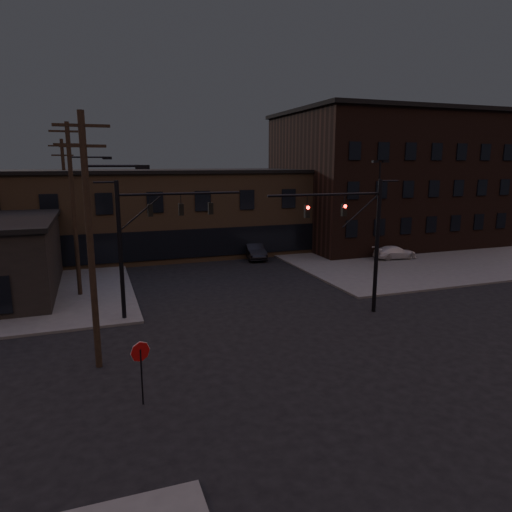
{
  "coord_description": "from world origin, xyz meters",
  "views": [
    {
      "loc": [
        -9.28,
        -18.22,
        8.91
      ],
      "look_at": [
        -0.35,
        6.77,
        3.5
      ],
      "focal_mm": 32.0,
      "sensor_mm": 36.0,
      "label": 1
    }
  ],
  "objects_px": {
    "traffic_signal_near": "(361,233)",
    "parked_car_lot_b": "(395,252)",
    "stop_sign": "(141,358)",
    "traffic_signal_far": "(143,233)",
    "car_crossing": "(254,251)",
    "parked_car_lot_a": "(368,240)"
  },
  "relations": [
    {
      "from": "traffic_signal_near",
      "to": "parked_car_lot_b",
      "type": "height_order",
      "value": "traffic_signal_near"
    },
    {
      "from": "stop_sign",
      "to": "parked_car_lot_b",
      "type": "xyz_separation_m",
      "value": [
        25.03,
        18.72,
        -1.1
      ]
    },
    {
      "from": "traffic_signal_near",
      "to": "traffic_signal_far",
      "type": "bearing_deg",
      "value": 163.83
    },
    {
      "from": "parked_car_lot_b",
      "to": "traffic_signal_near",
      "type": "bearing_deg",
      "value": 141.38
    },
    {
      "from": "traffic_signal_far",
      "to": "stop_sign",
      "type": "height_order",
      "value": "traffic_signal_far"
    },
    {
      "from": "traffic_signal_near",
      "to": "stop_sign",
      "type": "bearing_deg",
      "value": -154.1
    },
    {
      "from": "parked_car_lot_b",
      "to": "car_crossing",
      "type": "distance_m",
      "value": 13.21
    },
    {
      "from": "traffic_signal_far",
      "to": "car_crossing",
      "type": "height_order",
      "value": "traffic_signal_far"
    },
    {
      "from": "traffic_signal_far",
      "to": "stop_sign",
      "type": "bearing_deg",
      "value": -97.32
    },
    {
      "from": "traffic_signal_far",
      "to": "parked_car_lot_b",
      "type": "distance_m",
      "value": 25.66
    },
    {
      "from": "car_crossing",
      "to": "traffic_signal_near",
      "type": "bearing_deg",
      "value": -81.6
    },
    {
      "from": "parked_car_lot_b",
      "to": "traffic_signal_far",
      "type": "bearing_deg",
      "value": 115.22
    },
    {
      "from": "traffic_signal_near",
      "to": "parked_car_lot_b",
      "type": "bearing_deg",
      "value": 46.36
    },
    {
      "from": "traffic_signal_near",
      "to": "parked_car_lot_a",
      "type": "height_order",
      "value": "traffic_signal_near"
    },
    {
      "from": "traffic_signal_near",
      "to": "stop_sign",
      "type": "height_order",
      "value": "traffic_signal_near"
    },
    {
      "from": "traffic_signal_near",
      "to": "traffic_signal_far",
      "type": "relative_size",
      "value": 1.0
    },
    {
      "from": "parked_car_lot_a",
      "to": "traffic_signal_near",
      "type": "bearing_deg",
      "value": 134.48
    },
    {
      "from": "parked_car_lot_a",
      "to": "car_crossing",
      "type": "bearing_deg",
      "value": 82.43
    },
    {
      "from": "car_crossing",
      "to": "parked_car_lot_b",
      "type": "bearing_deg",
      "value": -16.32
    },
    {
      "from": "traffic_signal_far",
      "to": "stop_sign",
      "type": "distance_m",
      "value": 10.55
    },
    {
      "from": "traffic_signal_near",
      "to": "traffic_signal_far",
      "type": "distance_m",
      "value": 12.57
    },
    {
      "from": "parked_car_lot_b",
      "to": "car_crossing",
      "type": "relative_size",
      "value": 0.88
    }
  ]
}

